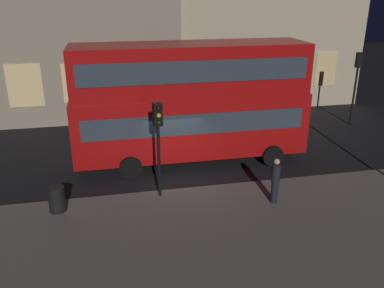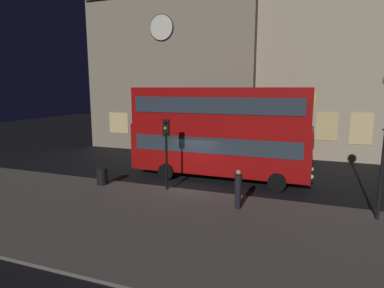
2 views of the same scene
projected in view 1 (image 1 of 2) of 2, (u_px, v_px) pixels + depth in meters
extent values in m
plane|color=black|center=(177.00, 181.00, 17.08)|extent=(80.00, 80.00, 0.00)
cube|color=#5B564F|center=(206.00, 253.00, 12.36)|extent=(44.00, 8.50, 0.12)
cube|color=#F2D18C|center=(25.00, 86.00, 22.62)|extent=(1.90, 0.06, 2.44)
cube|color=#F2D18C|center=(80.00, 83.00, 23.18)|extent=(1.90, 0.06, 2.24)
cube|color=#F9E09E|center=(132.00, 77.00, 23.67)|extent=(1.90, 0.06, 2.32)
cube|color=#E5C67F|center=(191.00, 74.00, 25.28)|extent=(1.47, 0.06, 2.31)
cube|color=#E5C67F|center=(226.00, 75.00, 25.79)|extent=(1.47, 0.06, 2.39)
cube|color=#E5C67F|center=(261.00, 72.00, 26.17)|extent=(1.47, 0.06, 2.05)
cube|color=#F2D18C|center=(294.00, 71.00, 26.63)|extent=(1.47, 0.06, 2.27)
cube|color=#E5C67F|center=(326.00, 69.00, 27.04)|extent=(1.47, 0.06, 2.27)
cube|color=#9E0C0C|center=(190.00, 123.00, 18.46)|extent=(10.42, 2.61, 2.77)
cube|color=#9E0C0C|center=(190.00, 69.00, 17.57)|extent=(10.22, 2.55, 2.16)
cube|color=#2D3842|center=(190.00, 115.00, 18.33)|extent=(9.59, 2.67, 0.90)
cube|color=#2D3842|center=(190.00, 66.00, 17.53)|extent=(9.59, 2.67, 0.90)
cube|color=#F2D84C|center=(302.00, 51.00, 18.33)|extent=(0.08, 1.56, 0.44)
sphere|color=white|center=(288.00, 131.00, 20.59)|extent=(0.24, 0.24, 0.24)
sphere|color=white|center=(303.00, 142.00, 19.05)|extent=(0.24, 0.24, 0.24)
cylinder|color=black|center=(253.00, 136.00, 20.86)|extent=(0.97, 0.24, 0.97)
cylinder|color=black|center=(273.00, 156.00, 18.39)|extent=(0.97, 0.24, 0.97)
cylinder|color=black|center=(127.00, 145.00, 19.65)|extent=(0.97, 0.24, 0.97)
cylinder|color=black|center=(131.00, 168.00, 17.18)|extent=(0.97, 0.24, 0.97)
cylinder|color=black|center=(159.00, 162.00, 15.17)|extent=(0.12, 0.12, 2.84)
cube|color=black|center=(157.00, 114.00, 14.50)|extent=(0.37, 0.32, 0.85)
sphere|color=black|center=(159.00, 108.00, 14.28)|extent=(0.17, 0.17, 0.17)
sphere|color=orange|center=(159.00, 116.00, 14.38)|extent=(0.17, 0.17, 0.17)
sphere|color=black|center=(159.00, 123.00, 14.47)|extent=(0.17, 0.17, 0.17)
cylinder|color=black|center=(354.00, 97.00, 23.59)|extent=(0.12, 0.12, 3.40)
cube|color=black|center=(359.00, 60.00, 22.82)|extent=(0.33, 0.26, 0.85)
sphere|color=red|center=(358.00, 55.00, 22.86)|extent=(0.17, 0.17, 0.17)
sphere|color=black|center=(358.00, 60.00, 22.96)|extent=(0.17, 0.17, 0.17)
sphere|color=black|center=(357.00, 64.00, 23.06)|extent=(0.17, 0.17, 0.17)
cylinder|color=black|center=(274.00, 192.00, 15.00)|extent=(0.26, 0.26, 0.88)
cylinder|color=black|center=(276.00, 173.00, 14.73)|extent=(0.32, 0.32, 0.66)
sphere|color=tan|center=(277.00, 162.00, 14.57)|extent=(0.22, 0.22, 0.22)
cylinder|color=black|center=(57.00, 199.00, 14.42)|extent=(0.59, 0.59, 0.93)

